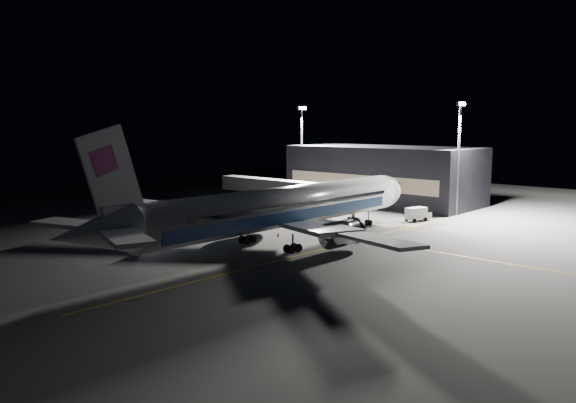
% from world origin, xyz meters
% --- Properties ---
extents(ground, '(200.00, 200.00, 0.00)m').
position_xyz_m(ground, '(0.00, 0.00, 0.00)').
color(ground, '#4C4C4F').
rests_on(ground, ground).
extents(guide_line_main, '(0.25, 80.00, 0.01)m').
position_xyz_m(guide_line_main, '(10.00, 0.00, 0.01)').
color(guide_line_main, gold).
rests_on(guide_line_main, ground).
extents(guide_line_cross, '(70.00, 0.25, 0.01)m').
position_xyz_m(guide_line_cross, '(0.00, -6.00, 0.01)').
color(guide_line_cross, gold).
rests_on(guide_line_cross, ground).
extents(guide_line_side, '(0.25, 40.00, 0.01)m').
position_xyz_m(guide_line_side, '(22.00, 10.00, 0.01)').
color(guide_line_side, gold).
rests_on(guide_line_side, ground).
extents(airliner, '(61.48, 54.22, 16.64)m').
position_xyz_m(airliner, '(-1.08, 0.00, 5.16)').
color(airliner, silver).
rests_on(airliner, ground).
extents(terminal, '(18.12, 40.00, 12.00)m').
position_xyz_m(terminal, '(45.98, 14.00, 6.00)').
color(terminal, black).
rests_on(terminal, ground).
extents(jet_bridge, '(3.60, 34.40, 6.30)m').
position_xyz_m(jet_bridge, '(22.00, 18.06, 4.58)').
color(jet_bridge, '#B2B2B7').
rests_on(jet_bridge, ground).
extents(floodlight_mast_north, '(2.40, 0.68, 20.70)m').
position_xyz_m(floodlight_mast_north, '(40.00, 31.99, 12.37)').
color(floodlight_mast_north, '#59595E').
rests_on(floodlight_mast_north, ground).
extents(floodlight_mast_south, '(2.40, 0.67, 20.70)m').
position_xyz_m(floodlight_mast_south, '(40.00, -6.01, 12.37)').
color(floodlight_mast_south, '#59595E').
rests_on(floodlight_mast_south, ground).
extents(service_truck, '(5.05, 3.12, 2.42)m').
position_xyz_m(service_truck, '(29.53, -4.06, 1.29)').
color(service_truck, silver).
rests_on(service_truck, ground).
extents(baggage_tug, '(2.83, 2.47, 1.77)m').
position_xyz_m(baggage_tug, '(-11.31, 16.77, 0.82)').
color(baggage_tug, black).
rests_on(baggage_tug, ground).
extents(safety_cone_a, '(0.44, 0.44, 0.65)m').
position_xyz_m(safety_cone_a, '(5.86, 13.40, 0.33)').
color(safety_cone_a, '#F9590A').
rests_on(safety_cone_a, ground).
extents(safety_cone_b, '(0.44, 0.44, 0.66)m').
position_xyz_m(safety_cone_b, '(3.83, 14.00, 0.33)').
color(safety_cone_b, '#F9590A').
rests_on(safety_cone_b, ground).
extents(safety_cone_c, '(0.37, 0.37, 0.55)m').
position_xyz_m(safety_cone_c, '(3.71, 4.77, 0.28)').
color(safety_cone_c, '#F9590A').
rests_on(safety_cone_c, ground).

